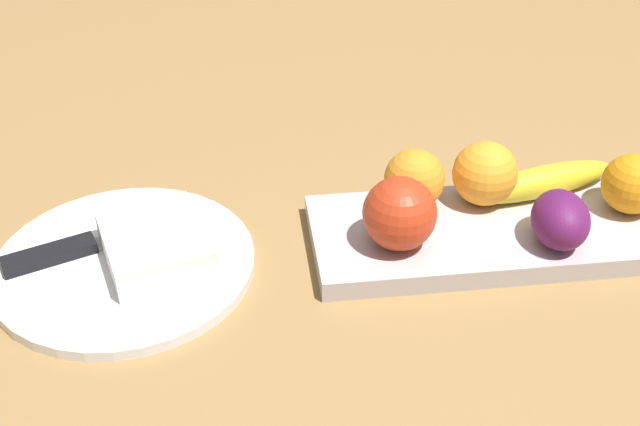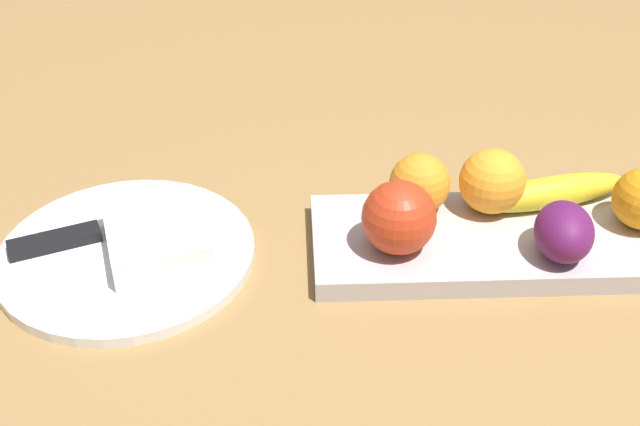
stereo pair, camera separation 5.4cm
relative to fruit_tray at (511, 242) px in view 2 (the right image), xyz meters
The scene contains 10 objects.
ground_plane 0.03m from the fruit_tray, behind, with size 2.40×2.40×0.00m, color olive.
fruit_tray is the anchor object (origin of this frame).
apple 0.13m from the fruit_tray, behind, with size 0.07×0.07×0.07m, color #BB3519.
banana 0.07m from the fruit_tray, 42.98° to the left, with size 0.17×0.03×0.03m, color yellow.
orange_near_banana 0.06m from the fruit_tray, 109.57° to the left, with size 0.07×0.07×0.07m, color orange.
orange_center 0.11m from the fruit_tray, 152.61° to the left, with size 0.06×0.06×0.06m, color orange.
grape_bunch 0.06m from the fruit_tray, 43.85° to the right, with size 0.07×0.06×0.05m, color #571850.
dinner_plate 0.39m from the fruit_tray, behind, with size 0.26×0.26×0.01m, color white.
folded_napkin 0.36m from the fruit_tray, behind, with size 0.09×0.11×0.03m, color white.
knife 0.44m from the fruit_tray, behind, with size 0.18×0.09×0.01m.
Camera 2 is at (-0.19, -0.64, 0.51)m, focal length 45.33 mm.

